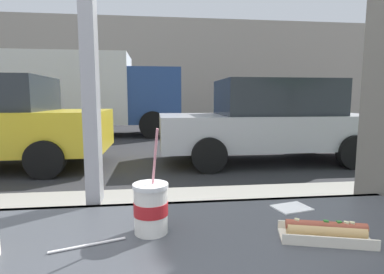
{
  "coord_description": "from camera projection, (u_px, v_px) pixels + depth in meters",
  "views": [
    {
      "loc": [
        0.23,
        -1.04,
        1.32
      ],
      "look_at": [
        0.68,
        2.69,
        0.84
      ],
      "focal_mm": 28.48,
      "sensor_mm": 36.0,
      "label": 1
    }
  ],
  "objects": [
    {
      "name": "ground_plane",
      "position": [
        148.0,
        143.0,
        9.05
      ],
      "size": [
        60.0,
        60.0,
        0.0
      ],
      "primitive_type": "plane",
      "color": "#2D2D30"
    },
    {
      "name": "sidewalk_strip",
      "position": [
        132.0,
        240.0,
        2.74
      ],
      "size": [
        16.0,
        2.8,
        0.1
      ],
      "primitive_type": "cube",
      "color": "#9E998E",
      "rests_on": "ground"
    },
    {
      "name": "building_facade_far",
      "position": [
        151.0,
        70.0,
        19.14
      ],
      "size": [
        28.0,
        1.2,
        6.19
      ],
      "primitive_type": "cube",
      "color": "#A89E8E",
      "rests_on": "ground"
    },
    {
      "name": "soda_cup_right",
      "position": [
        151.0,
        207.0,
        0.86
      ],
      "size": [
        0.1,
        0.1,
        0.3
      ],
      "color": "white",
      "rests_on": "window_counter"
    },
    {
      "name": "hotdog_tray_far",
      "position": [
        325.0,
        231.0,
        0.82
      ],
      "size": [
        0.25,
        0.16,
        0.05
      ],
      "color": "beige",
      "rests_on": "window_counter"
    },
    {
      "name": "loose_straw",
      "position": [
        88.0,
        245.0,
        0.78
      ],
      "size": [
        0.18,
        0.07,
        0.01
      ],
      "primitive_type": "cylinder",
      "rotation": [
        0.0,
        1.57,
        0.32
      ],
      "color": "white",
      "rests_on": "window_counter"
    },
    {
      "name": "napkin_wrapper",
      "position": [
        292.0,
        208.0,
        1.06
      ],
      "size": [
        0.14,
        0.12,
        0.0
      ],
      "primitive_type": "cube",
      "rotation": [
        0.0,
        0.0,
        0.24
      ],
      "color": "white",
      "rests_on": "window_counter"
    },
    {
      "name": "parked_car_silver",
      "position": [
        270.0,
        121.0,
        6.33
      ],
      "size": [
        4.43,
        1.94,
        1.69
      ],
      "color": "#BCBCC1",
      "rests_on": "ground"
    },
    {
      "name": "box_truck",
      "position": [
        86.0,
        92.0,
        10.67
      ],
      "size": [
        6.31,
        2.44,
        2.82
      ],
      "color": "silver",
      "rests_on": "ground"
    }
  ]
}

